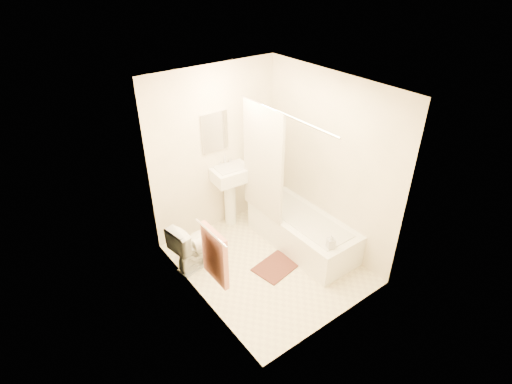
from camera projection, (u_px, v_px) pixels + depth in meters
floor at (267, 263)px, 5.36m from camera, size 2.40×2.40×0.00m
ceiling at (271, 86)px, 4.11m from camera, size 2.40×2.40×0.00m
wall_back at (215, 151)px, 5.56m from camera, size 2.00×0.02×2.40m
wall_left at (195, 215)px, 4.22m from camera, size 0.02×2.40×2.40m
wall_right at (328, 163)px, 5.25m from camera, size 0.02×2.40×2.40m
mirror at (215, 132)px, 5.39m from camera, size 0.40×0.03×0.55m
curtain_rod at (285, 114)px, 4.54m from camera, size 0.03×1.70×0.03m
shower_curtain at (263, 163)px, 5.22m from camera, size 0.04×0.80×1.55m
towel_bar at (211, 233)px, 4.13m from camera, size 0.02×0.60×0.02m
towel at (215, 255)px, 4.31m from camera, size 0.06×0.45×0.66m
toilet_paper at (198, 244)px, 4.60m from camera, size 0.11×0.12×0.12m
toilet at (196, 244)px, 5.18m from camera, size 0.74×0.49×0.67m
sink at (231, 194)px, 5.88m from camera, size 0.57×0.47×1.05m
bathtub at (302, 231)px, 5.59m from camera, size 0.71×1.62×0.46m
bath_mat at (276, 267)px, 5.28m from camera, size 0.62×0.51×0.02m
soap_bottle at (331, 241)px, 4.88m from camera, size 0.12×0.12×0.20m
scrub_brush at (276, 203)px, 5.77m from camera, size 0.10×0.22×0.04m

